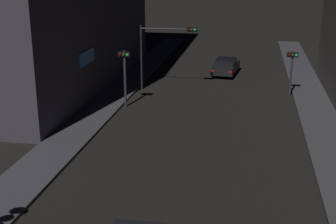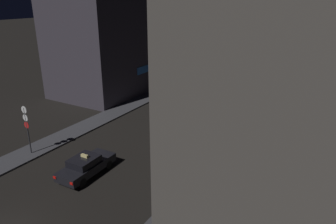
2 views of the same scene
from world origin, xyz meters
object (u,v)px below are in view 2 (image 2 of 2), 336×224
object	(u,v)px
sign_pole_left	(27,125)
street_lamp_near_block	(190,137)
traffic_light_right_kerb	(262,82)
traffic_light_left_kerb	(161,76)
taxi	(86,165)
traffic_light_overhead	(191,64)
far_car	(237,80)

from	to	relation	value
sign_pole_left	street_lamp_near_block	bearing A→B (deg)	2.95
traffic_light_right_kerb	traffic_light_left_kerb	bearing A→B (deg)	-157.04
taxi	sign_pole_left	distance (m)	6.28
traffic_light_overhead	traffic_light_left_kerb	bearing A→B (deg)	-109.60
far_car	traffic_light_right_kerb	xyz separation A→B (m)	(5.01, -6.17, 1.66)
traffic_light_overhead	far_car	bearing A→B (deg)	54.30
traffic_light_left_kerb	traffic_light_right_kerb	bearing A→B (deg)	22.96
far_car	sign_pole_left	world-z (taller)	sign_pole_left
taxi	far_car	xyz separation A→B (m)	(1.26, 28.89, -0.00)
traffic_light_overhead	traffic_light_left_kerb	xyz separation A→B (m)	(-1.70, -4.76, -0.85)
traffic_light_overhead	sign_pole_left	distance (m)	23.00
traffic_light_right_kerb	street_lamp_near_block	size ratio (longest dim) A/B	0.44
traffic_light_left_kerb	traffic_light_right_kerb	world-z (taller)	traffic_light_left_kerb
far_car	traffic_light_overhead	size ratio (longest dim) A/B	0.94
traffic_light_overhead	street_lamp_near_block	distance (m)	24.62
traffic_light_left_kerb	traffic_light_right_kerb	distance (m)	12.05
traffic_light_right_kerb	sign_pole_left	world-z (taller)	sign_pole_left
traffic_light_left_kerb	traffic_light_right_kerb	size ratio (longest dim) A/B	1.16
taxi	far_car	world-z (taller)	taxi
far_car	sign_pole_left	xyz separation A→B (m)	(-7.28, -28.89, 1.81)
taxi	traffic_light_overhead	xyz separation A→B (m)	(-3.12, 22.79, 2.86)
taxi	traffic_light_left_kerb	distance (m)	18.77
traffic_light_right_kerb	street_lamp_near_block	distance (m)	22.17
traffic_light_overhead	street_lamp_near_block	size ratio (longest dim) A/B	0.66
traffic_light_overhead	traffic_light_right_kerb	world-z (taller)	traffic_light_overhead
sign_pole_left	taxi	bearing A→B (deg)	0.02
taxi	traffic_light_left_kerb	bearing A→B (deg)	104.97
traffic_light_left_kerb	street_lamp_near_block	distance (m)	21.45
far_car	street_lamp_near_block	bearing A→B (deg)	-77.10
taxi	street_lamp_near_block	xyz separation A→B (m)	(7.72, 0.70, 3.73)
traffic_light_overhead	street_lamp_near_block	world-z (taller)	street_lamp_near_block
traffic_light_left_kerb	sign_pole_left	distance (m)	18.07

